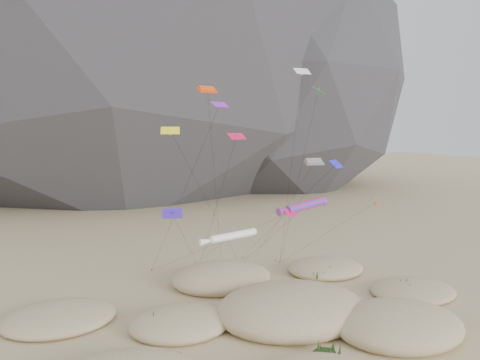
# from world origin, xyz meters

# --- Properties ---
(ground) EXTENTS (500.00, 500.00, 0.00)m
(ground) POSITION_xyz_m (0.00, 0.00, 0.00)
(ground) COLOR #CCB789
(ground) RESTS_ON ground
(dunes) EXTENTS (53.18, 37.81, 4.56)m
(dunes) POSITION_xyz_m (-1.41, 3.12, 0.79)
(dunes) COLOR #CCB789
(dunes) RESTS_ON ground
(dune_grass) EXTENTS (43.02, 26.62, 1.49)m
(dune_grass) POSITION_xyz_m (0.36, 3.10, 0.84)
(dune_grass) COLOR black
(dune_grass) RESTS_ON ground
(kite_stakes) EXTENTS (19.23, 4.35, 0.30)m
(kite_stakes) POSITION_xyz_m (1.80, 23.77, 0.15)
(kite_stakes) COLOR #3F2D1E
(kite_stakes) RESTS_ON ground
(rainbow_tube_kite) EXTENTS (7.63, 16.41, 12.62)m
(rainbow_tube_kite) POSITION_xyz_m (5.27, 6.44, 11.76)
(rainbow_tube_kite) COLOR #FF1A27
(rainbow_tube_kite) RESTS_ON ground
(white_tube_kite) EXTENTS (6.86, 20.28, 9.89)m
(white_tube_kite) POSITION_xyz_m (-4.68, 5.59, 9.20)
(white_tube_kite) COLOR white
(white_tube_kite) RESTS_ON ground
(orange_parafoil) EXTENTS (7.67, 12.34, 26.19)m
(orange_parafoil) POSITION_xyz_m (-3.66, 15.29, 25.38)
(orange_parafoil) COLOR #E6400C
(orange_parafoil) RESTS_ON ground
(multi_parafoil) EXTENTS (2.58, 18.26, 17.15)m
(multi_parafoil) POSITION_xyz_m (8.66, 9.95, 16.48)
(multi_parafoil) COLOR red
(multi_parafoil) RESTS_ON ground
(delta_kites) EXTENTS (27.90, 21.58, 28.59)m
(delta_kites) POSITION_xyz_m (2.84, 10.09, 18.29)
(delta_kites) COLOR #CE134C
(delta_kites) RESTS_ON ground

